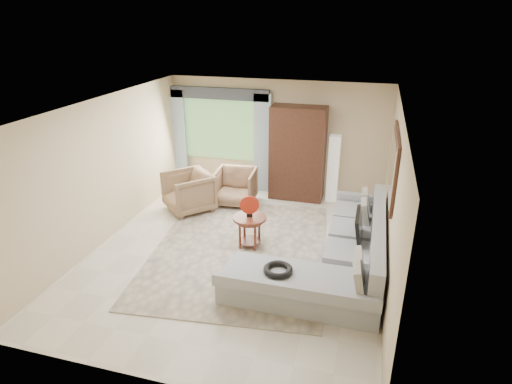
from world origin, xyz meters
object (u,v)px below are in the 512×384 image
(sectional_sofa, at_px, (339,258))
(potted_plant, at_px, (191,180))
(armchair_left, at_px, (188,192))
(coffee_table, at_px, (250,231))
(armoire, at_px, (298,153))
(armchair_right, at_px, (235,187))
(tv_screen, at_px, (359,227))
(floor_lamp, at_px, (333,169))

(sectional_sofa, height_order, potted_plant, sectional_sofa)
(sectional_sofa, distance_m, armchair_left, 3.68)
(potted_plant, bearing_deg, coffee_table, -46.31)
(armoire, bearing_deg, armchair_right, -149.77)
(tv_screen, distance_m, armchair_left, 3.81)
(armchair_left, xyz_separation_m, potted_plant, (-0.39, 1.03, -0.16))
(armchair_left, bearing_deg, tv_screen, 23.71)
(armoire, bearing_deg, potted_plant, -173.44)
(armoire, bearing_deg, tv_screen, -59.78)
(armchair_left, xyz_separation_m, armoire, (2.08, 1.31, 0.63))
(floor_lamp, bearing_deg, armchair_right, -159.05)
(armchair_left, bearing_deg, sectional_sofa, 17.58)
(sectional_sofa, relative_size, armoire, 1.65)
(armchair_left, bearing_deg, coffee_table, 8.84)
(armchair_left, bearing_deg, floor_lamp, 68.56)
(coffee_table, height_order, armchair_left, armchair_left)
(sectional_sofa, bearing_deg, potted_plant, 144.84)
(armchair_left, bearing_deg, armchair_right, 78.05)
(armchair_left, height_order, floor_lamp, floor_lamp)
(tv_screen, distance_m, armchair_right, 3.32)
(coffee_table, relative_size, potted_plant, 1.13)
(tv_screen, height_order, potted_plant, tv_screen)
(sectional_sofa, distance_m, potted_plant, 4.54)
(tv_screen, xyz_separation_m, armchair_left, (-3.58, 1.26, -0.30))
(tv_screen, xyz_separation_m, floor_lamp, (-0.70, 2.64, 0.03))
(armchair_left, relative_size, armoire, 0.44)
(armchair_left, relative_size, floor_lamp, 0.62)
(sectional_sofa, xyz_separation_m, coffee_table, (-1.62, 0.43, 0.03))
(floor_lamp, bearing_deg, tv_screen, -75.12)
(armchair_left, distance_m, armchair_right, 1.04)
(armchair_right, relative_size, potted_plant, 1.62)
(armchair_left, height_order, potted_plant, armchair_left)
(potted_plant, bearing_deg, tv_screen, -29.94)
(armoire, bearing_deg, coffee_table, -99.00)
(tv_screen, xyz_separation_m, armoire, (-1.50, 2.58, 0.33))
(armchair_right, bearing_deg, potted_plant, 155.94)
(floor_lamp, bearing_deg, sectional_sofa, -81.67)
(tv_screen, relative_size, armoire, 0.35)
(tv_screen, height_order, coffee_table, tv_screen)
(armoire, xyz_separation_m, floor_lamp, (0.80, 0.06, -0.30))
(tv_screen, relative_size, potted_plant, 1.38)
(potted_plant, bearing_deg, floor_lamp, 6.01)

